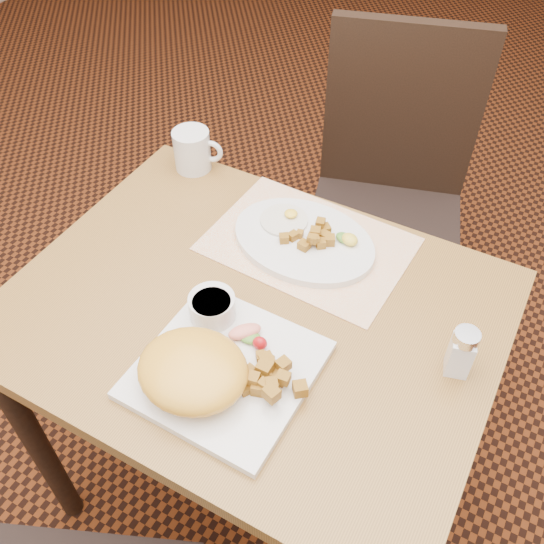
{
  "coord_description": "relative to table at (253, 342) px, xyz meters",
  "views": [
    {
      "loc": [
        0.38,
        -0.62,
        1.62
      ],
      "look_at": [
        0.02,
        0.04,
        0.82
      ],
      "focal_mm": 40.0,
      "sensor_mm": 36.0,
      "label": 1
    }
  ],
  "objects": [
    {
      "name": "salt_shaker",
      "position": [
        0.38,
        0.05,
        0.16
      ],
      "size": [
        0.05,
        0.05,
        0.1
      ],
      "color": "white",
      "rests_on": "table"
    },
    {
      "name": "placemat",
      "position": [
        0.02,
        0.2,
        0.11
      ],
      "size": [
        0.41,
        0.3,
        0.0
      ],
      "primitive_type": "cube",
      "rotation": [
        0.0,
        0.0,
        -0.05
      ],
      "color": "white",
      "rests_on": "table"
    },
    {
      "name": "hollandaise_mound",
      "position": [
        0.0,
        -0.2,
        0.16
      ],
      "size": [
        0.19,
        0.17,
        0.07
      ],
      "color": "gold",
      "rests_on": "plate_square"
    },
    {
      "name": "ramekin",
      "position": [
        -0.04,
        -0.06,
        0.15
      ],
      "size": [
        0.08,
        0.08,
        0.05
      ],
      "color": "silver",
      "rests_on": "plate_square"
    },
    {
      "name": "ground",
      "position": [
        0.0,
        0.0,
        -0.64
      ],
      "size": [
        8.0,
        8.0,
        0.0
      ],
      "primitive_type": "plane",
      "color": "black",
      "rests_on": "ground"
    },
    {
      "name": "home_fries_ov",
      "position": [
        0.03,
        0.2,
        0.14
      ],
      "size": [
        0.11,
        0.09,
        0.03
      ],
      "color": "#A56F1A",
      "rests_on": "plate_oval"
    },
    {
      "name": "chair_far",
      "position": [
        0.03,
        0.72,
        -0.1
      ],
      "size": [
        0.52,
        0.53,
        0.97
      ],
      "rotation": [
        0.0,
        0.0,
        3.43
      ],
      "color": "black",
      "rests_on": "ground"
    },
    {
      "name": "plate_oval",
      "position": [
        0.01,
        0.2,
        0.12
      ],
      "size": [
        0.32,
        0.25,
        0.02
      ],
      "primitive_type": null,
      "rotation": [
        0.0,
        0.0,
        -0.09
      ],
      "color": "silver",
      "rests_on": "placemat"
    },
    {
      "name": "garnish_sq",
      "position": [
        0.04,
        -0.08,
        0.14
      ],
      "size": [
        0.08,
        0.06,
        0.03
      ],
      "color": "#387223",
      "rests_on": "plate_square"
    },
    {
      "name": "coffee_mug",
      "position": [
        -0.33,
        0.31,
        0.16
      ],
      "size": [
        0.11,
        0.08,
        0.1
      ],
      "color": "silver",
      "rests_on": "table"
    },
    {
      "name": "table",
      "position": [
        0.0,
        0.0,
        0.0
      ],
      "size": [
        0.9,
        0.7,
        0.75
      ],
      "color": "olive",
      "rests_on": "ground"
    },
    {
      "name": "fried_egg",
      "position": [
        -0.05,
        0.22,
        0.13
      ],
      "size": [
        0.1,
        0.1,
        0.02
      ],
      "color": "white",
      "rests_on": "plate_oval"
    },
    {
      "name": "plate_square",
      "position": [
        0.04,
        -0.15,
        0.12
      ],
      "size": [
        0.29,
        0.29,
        0.02
      ],
      "primitive_type": "cube",
      "rotation": [
        0.0,
        0.0,
        -0.02
      ],
      "color": "silver",
      "rests_on": "table"
    },
    {
      "name": "garnish_ov",
      "position": [
        0.09,
        0.23,
        0.14
      ],
      "size": [
        0.06,
        0.04,
        0.02
      ],
      "color": "#387223",
      "rests_on": "plate_oval"
    },
    {
      "name": "home_fries_sq",
      "position": [
        0.11,
        -0.14,
        0.14
      ],
      "size": [
        0.12,
        0.09,
        0.04
      ],
      "color": "#A56F1A",
      "rests_on": "plate_square"
    }
  ]
}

